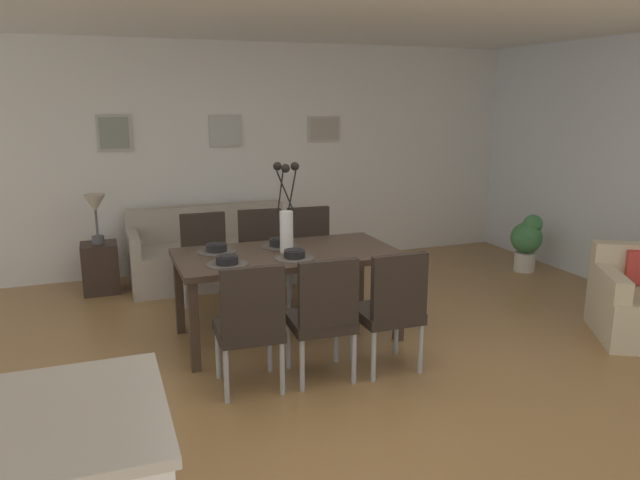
{
  "coord_description": "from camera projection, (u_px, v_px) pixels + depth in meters",
  "views": [
    {
      "loc": [
        -1.47,
        -3.75,
        1.98
      ],
      "look_at": [
        0.27,
        0.94,
        0.8
      ],
      "focal_mm": 33.99,
      "sensor_mm": 36.0,
      "label": 1
    }
  ],
  "objects": [
    {
      "name": "dining_chair_near_left",
      "position": [
        250.0,
        321.0,
        4.08
      ],
      "size": [
        0.46,
        0.46,
        0.92
      ],
      "color": "black",
      "rests_on": "ground"
    },
    {
      "name": "framed_picture_right",
      "position": [
        324.0,
        129.0,
        7.3
      ],
      "size": [
        0.41,
        0.03,
        0.31
      ],
      "color": "#B2ADA3"
    },
    {
      "name": "sofa",
      "position": [
        213.0,
        256.0,
        6.66
      ],
      "size": [
        1.75,
        0.84,
        0.8
      ],
      "color": "#A89E8E",
      "rests_on": "ground"
    },
    {
      "name": "bowl_near_right",
      "position": [
        217.0,
        247.0,
        4.98
      ],
      "size": [
        0.17,
        0.17,
        0.07
      ],
      "color": "black",
      "rests_on": "dining_table"
    },
    {
      "name": "table_lamp",
      "position": [
        95.0,
        208.0,
        6.12
      ],
      "size": [
        0.22,
        0.22,
        0.51
      ],
      "color": "#4C4C51",
      "rests_on": "side_table"
    },
    {
      "name": "placemat_near_right",
      "position": [
        217.0,
        251.0,
        4.99
      ],
      "size": [
        0.32,
        0.32,
        0.01
      ],
      "primitive_type": "cylinder",
      "color": "#4C4742",
      "rests_on": "dining_table"
    },
    {
      "name": "dining_chair_mid_right",
      "position": [
        312.0,
        250.0,
        5.98
      ],
      "size": [
        0.47,
        0.47,
        0.92
      ],
      "color": "black",
      "rests_on": "ground"
    },
    {
      "name": "placemat_near_left",
      "position": [
        227.0,
        264.0,
        4.61
      ],
      "size": [
        0.32,
        0.32,
        0.01
      ],
      "primitive_type": "cylinder",
      "color": "#4C4742",
      "rests_on": "dining_table"
    },
    {
      "name": "potted_plant",
      "position": [
        527.0,
        240.0,
        7.01
      ],
      "size": [
        0.36,
        0.36,
        0.67
      ],
      "color": "silver",
      "rests_on": "ground"
    },
    {
      "name": "bowl_near_left",
      "position": [
        227.0,
        259.0,
        4.6
      ],
      "size": [
        0.17,
        0.17,
        0.07
      ],
      "color": "black",
      "rests_on": "dining_table"
    },
    {
      "name": "dining_table",
      "position": [
        287.0,
        261.0,
        5.0
      ],
      "size": [
        1.8,
        0.93,
        0.74
      ],
      "color": "#3D2D23",
      "rests_on": "ground"
    },
    {
      "name": "framed_picture_left",
      "position": [
        114.0,
        133.0,
        6.48
      ],
      "size": [
        0.36,
        0.03,
        0.39
      ],
      "color": "#B2ADA3"
    },
    {
      "name": "bowl_far_right",
      "position": [
        279.0,
        242.0,
        5.16
      ],
      "size": [
        0.17,
        0.17,
        0.07
      ],
      "color": "black",
      "rests_on": "dining_table"
    },
    {
      "name": "placemat_far_right",
      "position": [
        279.0,
        246.0,
        5.17
      ],
      "size": [
        0.32,
        0.32,
        0.01
      ],
      "primitive_type": "cylinder",
      "color": "#4C4742",
      "rests_on": "dining_table"
    },
    {
      "name": "placemat_far_left",
      "position": [
        295.0,
        258.0,
        4.79
      ],
      "size": [
        0.32,
        0.32,
        0.01
      ],
      "primitive_type": "cylinder",
      "color": "#4C4742",
      "rests_on": "dining_table"
    },
    {
      "name": "side_table",
      "position": [
        100.0,
        268.0,
        6.27
      ],
      "size": [
        0.36,
        0.36,
        0.52
      ],
      "primitive_type": "cube",
      "color": "#33261E",
      "rests_on": "ground"
    },
    {
      "name": "dining_chair_far_right",
      "position": [
        263.0,
        253.0,
        5.87
      ],
      "size": [
        0.47,
        0.47,
        0.92
      ],
      "color": "black",
      "rests_on": "ground"
    },
    {
      "name": "dining_chair_near_right",
      "position": [
        206.0,
        258.0,
        5.68
      ],
      "size": [
        0.44,
        0.44,
        0.92
      ],
      "color": "black",
      "rests_on": "ground"
    },
    {
      "name": "bowl_far_left",
      "position": [
        295.0,
        253.0,
        4.78
      ],
      "size": [
        0.17,
        0.17,
        0.07
      ],
      "color": "black",
      "rests_on": "dining_table"
    },
    {
      "name": "framed_picture_center",
      "position": [
        225.0,
        131.0,
        6.89
      ],
      "size": [
        0.37,
        0.03,
        0.36
      ],
      "color": "#B2ADA3"
    },
    {
      "name": "dining_chair_mid_left",
      "position": [
        391.0,
        305.0,
        4.39
      ],
      "size": [
        0.44,
        0.44,
        0.92
      ],
      "color": "black",
      "rests_on": "ground"
    },
    {
      "name": "centerpiece_vase",
      "position": [
        286.0,
        218.0,
        4.92
      ],
      "size": [
        0.21,
        0.23,
        0.73
      ],
      "color": "white",
      "rests_on": "dining_table"
    },
    {
      "name": "ground_plane",
      "position": [
        330.0,
        379.0,
        4.37
      ],
      "size": [
        9.0,
        9.0,
        0.0
      ],
      "primitive_type": "plane",
      "color": "olive"
    },
    {
      "name": "dining_chair_far_left",
      "position": [
        323.0,
        313.0,
        4.24
      ],
      "size": [
        0.46,
        0.46,
        0.92
      ],
      "color": "black",
      "rests_on": "ground"
    },
    {
      "name": "back_wall_panel",
      "position": [
        229.0,
        158.0,
        7.04
      ],
      "size": [
        9.0,
        0.1,
        2.6
      ],
      "primitive_type": "cube",
      "color": "silver",
      "rests_on": "ground"
    }
  ]
}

